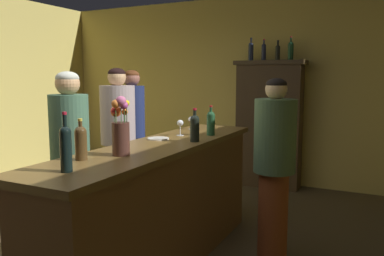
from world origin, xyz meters
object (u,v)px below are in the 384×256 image
(wine_bottle_merlot, at_px, (211,122))
(cheese_plate, at_px, (158,139))
(display_bottle_midright, at_px, (291,50))
(flower_arrangement, at_px, (120,129))
(display_bottle_center, at_px, (278,52))
(wine_bottle_rose, at_px, (66,146))
(wine_glass_mid, at_px, (180,124))
(patron_in_navy, at_px, (70,156))
(patron_in_grey, at_px, (118,138))
(display_cabinet, at_px, (269,122))
(display_bottle_left, at_px, (251,51))
(display_bottle_midleft, at_px, (264,51))
(bartender, at_px, (274,164))
(bar_counter, at_px, (160,206))
(patron_by_cabinet, at_px, (133,128))
(wine_bottle_riesling, at_px, (195,127))
(wine_glass_front, at_px, (191,120))
(wine_bottle_chardonnay, at_px, (81,141))

(wine_bottle_merlot, xyz_separation_m, cheese_plate, (-0.31, -0.43, -0.12))
(cheese_plate, bearing_deg, display_bottle_midright, 78.40)
(wine_bottle_merlot, xyz_separation_m, flower_arrangement, (-0.18, -1.15, 0.06))
(flower_arrangement, bearing_deg, display_bottle_center, 86.12)
(wine_bottle_rose, distance_m, wine_glass_mid, 1.53)
(wine_bottle_rose, distance_m, patron_in_navy, 1.23)
(patron_in_grey, bearing_deg, wine_glass_mid, 5.61)
(display_cabinet, relative_size, display_bottle_center, 6.54)
(display_bottle_left, relative_size, display_bottle_midleft, 1.08)
(wine_bottle_merlot, bearing_deg, display_cabinet, 91.34)
(wine_bottle_merlot, bearing_deg, patron_in_navy, -140.45)
(wine_bottle_rose, distance_m, display_bottle_midright, 3.99)
(display_cabinet, distance_m, bartender, 2.42)
(bar_counter, xyz_separation_m, patron_by_cabinet, (-1.27, 1.43, 0.41))
(wine_bottle_rose, distance_m, display_bottle_left, 3.97)
(display_cabinet, height_order, patron_by_cabinet, display_cabinet)
(wine_bottle_rose, height_order, display_bottle_midright, display_bottle_midright)
(display_bottle_center, bearing_deg, bar_counter, -94.60)
(bartender, bearing_deg, patron_in_grey, -16.55)
(cheese_plate, distance_m, patron_by_cabinet, 1.67)
(wine_bottle_riesling, distance_m, wine_glass_front, 0.79)
(cheese_plate, relative_size, patron_by_cabinet, 0.11)
(patron_by_cabinet, bearing_deg, patron_in_navy, -28.08)
(display_bottle_left, bearing_deg, patron_in_grey, -111.34)
(display_bottle_left, height_order, patron_in_navy, display_bottle_left)
(flower_arrangement, distance_m, patron_by_cabinet, 2.34)
(display_bottle_left, bearing_deg, patron_in_navy, -101.83)
(bar_counter, relative_size, cheese_plate, 14.31)
(wine_glass_mid, xyz_separation_m, flower_arrangement, (0.06, -1.00, 0.08))
(wine_bottle_rose, bearing_deg, wine_bottle_chardonnay, 117.81)
(patron_in_grey, xyz_separation_m, bartender, (1.80, -0.22, -0.06))
(wine_glass_front, height_order, display_bottle_left, display_bottle_left)
(display_bottle_center, xyz_separation_m, bartender, (0.59, -2.31, -1.08))
(display_bottle_center, bearing_deg, display_bottle_midleft, 180.00)
(patron_in_grey, bearing_deg, flower_arrangement, -30.22)
(bar_counter, relative_size, wine_bottle_riesling, 9.48)
(cheese_plate, bearing_deg, display_cabinet, 84.33)
(bar_counter, xyz_separation_m, display_bottle_left, (-0.16, 2.84, 1.44))
(wine_glass_mid, bearing_deg, bartender, 3.27)
(display_cabinet, relative_size, patron_by_cabinet, 1.09)
(wine_bottle_rose, bearing_deg, patron_in_grey, 118.98)
(bar_counter, distance_m, patron_in_grey, 1.30)
(bar_counter, bearing_deg, bartender, 33.01)
(wine_bottle_chardonnay, distance_m, patron_by_cabinet, 2.47)
(wine_bottle_rose, bearing_deg, display_bottle_midleft, 89.82)
(cheese_plate, relative_size, display_bottle_midleft, 0.62)
(patron_by_cabinet, height_order, patron_in_grey, patron_in_grey)
(wine_bottle_rose, xyz_separation_m, wine_glass_front, (-0.19, 1.98, -0.06))
(patron_in_grey, bearing_deg, display_bottle_midleft, 86.25)
(display_bottle_midright, bearing_deg, wine_glass_front, -106.85)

